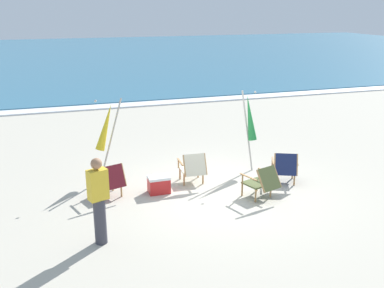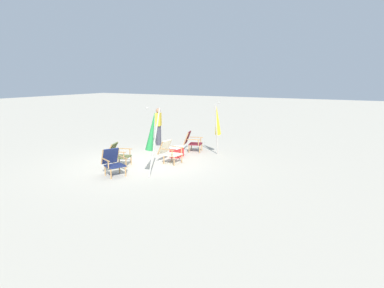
% 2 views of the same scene
% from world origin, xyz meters
% --- Properties ---
extents(ground_plane, '(80.00, 80.00, 0.00)m').
position_xyz_m(ground_plane, '(0.00, 0.00, 0.00)').
color(ground_plane, '#B7AF9E').
extents(beach_chair_back_left, '(0.79, 0.90, 0.78)m').
position_xyz_m(beach_chair_back_left, '(0.64, -0.60, 0.42)').
color(beach_chair_back_left, '#515B33').
rests_on(beach_chair_back_left, ground).
extents(beach_chair_back_right, '(0.81, 0.87, 0.81)m').
position_xyz_m(beach_chair_back_right, '(1.55, 0.02, 0.43)').
color(beach_chair_back_right, '#19234C').
rests_on(beach_chair_back_right, ground).
extents(beach_chair_mid_center, '(0.76, 0.83, 0.81)m').
position_xyz_m(beach_chair_mid_center, '(-2.55, 0.47, 0.43)').
color(beach_chair_mid_center, maroon).
rests_on(beach_chair_mid_center, ground).
extents(beach_chair_far_center, '(0.62, 0.76, 0.80)m').
position_xyz_m(beach_chair_far_center, '(-0.54, 0.70, 0.43)').
color(beach_chair_far_center, beige).
rests_on(beach_chair_far_center, ground).
extents(umbrella_furled_yellow, '(0.75, 0.35, 2.03)m').
position_xyz_m(umbrella_furled_yellow, '(-2.44, 1.65, 1.33)').
color(umbrella_furled_yellow, '#B7B2A8').
rests_on(umbrella_furled_yellow, ground).
extents(umbrella_furled_green, '(0.43, 0.46, 2.10)m').
position_xyz_m(umbrella_furled_green, '(1.15, 1.22, 1.37)').
color(umbrella_furled_green, '#B7B2A8').
rests_on(umbrella_furled_green, ground).
extents(person_near_chairs, '(0.39, 0.30, 1.63)m').
position_xyz_m(person_near_chairs, '(-3.00, -1.45, 0.84)').
color(person_near_chairs, '#383842').
rests_on(person_near_chairs, ground).
extents(cooler_box, '(0.49, 0.35, 0.40)m').
position_xyz_m(cooler_box, '(-1.45, 0.45, 0.20)').
color(cooler_box, red).
rests_on(cooler_box, ground).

